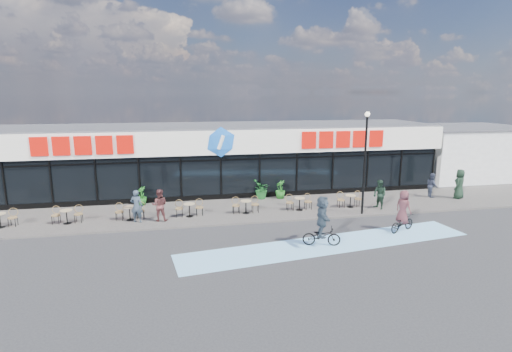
# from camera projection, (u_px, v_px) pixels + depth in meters

# --- Properties ---
(ground) EXTENTS (120.00, 120.00, 0.00)m
(ground) POSITION_uv_depth(u_px,v_px,m) (238.00, 239.00, 18.91)
(ground) COLOR #28282B
(ground) RESTS_ON ground
(sidewalk) EXTENTS (44.00, 5.00, 0.10)m
(sidewalk) POSITION_uv_depth(u_px,v_px,m) (226.00, 211.00, 23.22)
(sidewalk) COLOR #534E49
(sidewalk) RESTS_ON ground
(bike_lane) EXTENTS (14.17, 4.13, 0.01)m
(bike_lane) POSITION_uv_depth(u_px,v_px,m) (329.00, 244.00, 18.23)
(bike_lane) COLOR #7BBCE9
(bike_lane) RESTS_ON ground
(building) EXTENTS (30.60, 6.57, 4.75)m
(building) POSITION_uv_depth(u_px,v_px,m) (216.00, 157.00, 27.97)
(building) COLOR black
(building) RESTS_ON ground
(neighbour_building) EXTENTS (9.20, 7.20, 4.11)m
(neighbour_building) POSITION_uv_depth(u_px,v_px,m) (463.00, 151.00, 32.93)
(neighbour_building) COLOR white
(neighbour_building) RESTS_ON ground
(lamp_post) EXTENTS (0.28, 0.28, 5.70)m
(lamp_post) POSITION_uv_depth(u_px,v_px,m) (365.00, 155.00, 21.82)
(lamp_post) COLOR black
(lamp_post) RESTS_ON sidewalk
(bistro_set_0) EXTENTS (1.54, 0.62, 0.90)m
(bistro_set_0) POSITION_uv_depth(u_px,v_px,m) (1.00, 218.00, 20.20)
(bistro_set_0) COLOR tan
(bistro_set_0) RESTS_ON sidewalk
(bistro_set_1) EXTENTS (1.54, 0.62, 0.90)m
(bistro_set_1) POSITION_uv_depth(u_px,v_px,m) (67.00, 215.00, 20.79)
(bistro_set_1) COLOR tan
(bistro_set_1) RESTS_ON sidewalk
(bistro_set_2) EXTENTS (1.54, 0.62, 0.90)m
(bistro_set_2) POSITION_uv_depth(u_px,v_px,m) (130.00, 211.00, 21.39)
(bistro_set_2) COLOR tan
(bistro_set_2) RESTS_ON sidewalk
(bistro_set_3) EXTENTS (1.54, 0.62, 0.90)m
(bistro_set_3) POSITION_uv_depth(u_px,v_px,m) (189.00, 208.00, 21.98)
(bistro_set_3) COLOR tan
(bistro_set_3) RESTS_ON sidewalk
(bistro_set_4) EXTENTS (1.54, 0.62, 0.90)m
(bistro_set_4) POSITION_uv_depth(u_px,v_px,m) (246.00, 205.00, 22.58)
(bistro_set_4) COLOR tan
(bistro_set_4) RESTS_ON sidewalk
(bistro_set_5) EXTENTS (1.54, 0.62, 0.90)m
(bistro_set_5) POSITION_uv_depth(u_px,v_px,m) (299.00, 202.00, 23.18)
(bistro_set_5) COLOR tan
(bistro_set_5) RESTS_ON sidewalk
(bistro_set_6) EXTENTS (1.54, 0.62, 0.90)m
(bistro_set_6) POSITION_uv_depth(u_px,v_px,m) (350.00, 199.00, 23.77)
(bistro_set_6) COLOR tan
(bistro_set_6) RESTS_ON sidewalk
(potted_plant_left) EXTENTS (0.85, 0.85, 1.14)m
(potted_plant_left) POSITION_uv_depth(u_px,v_px,m) (141.00, 196.00, 24.16)
(potted_plant_left) COLOR #195A19
(potted_plant_left) RESTS_ON sidewalk
(potted_plant_mid) EXTENTS (1.28, 1.38, 1.26)m
(potted_plant_mid) POSITION_uv_depth(u_px,v_px,m) (261.00, 189.00, 25.52)
(potted_plant_mid) COLOR #195821
(potted_plant_mid) RESTS_ON sidewalk
(potted_plant_right) EXTENTS (0.77, 0.77, 1.18)m
(potted_plant_right) POSITION_uv_depth(u_px,v_px,m) (280.00, 189.00, 25.69)
(potted_plant_right) COLOR #195718
(potted_plant_right) RESTS_ON sidewalk
(patron_left) EXTENTS (0.72, 0.55, 1.75)m
(patron_left) POSITION_uv_depth(u_px,v_px,m) (137.00, 206.00, 20.87)
(patron_left) COLOR #303E4B
(patron_left) RESTS_ON sidewalk
(patron_right) EXTENTS (0.92, 0.76, 1.73)m
(patron_right) POSITION_uv_depth(u_px,v_px,m) (160.00, 205.00, 21.09)
(patron_right) COLOR brown
(patron_right) RESTS_ON sidewalk
(pedestrian_a) EXTENTS (0.87, 0.99, 1.72)m
(pedestrian_a) POSITION_uv_depth(u_px,v_px,m) (380.00, 194.00, 23.29)
(pedestrian_a) COLOR black
(pedestrian_a) RESTS_ON sidewalk
(pedestrian_b) EXTENTS (0.74, 0.87, 1.56)m
(pedestrian_b) POSITION_uv_depth(u_px,v_px,m) (432.00, 185.00, 25.99)
(pedestrian_b) COLOR #2C3344
(pedestrian_b) RESTS_ON sidewalk
(pedestrian_c) EXTENTS (1.11, 1.01, 1.90)m
(pedestrian_c) POSITION_uv_depth(u_px,v_px,m) (460.00, 184.00, 25.57)
(pedestrian_c) COLOR black
(pedestrian_c) RESTS_ON sidewalk
(cyclist_a) EXTENTS (1.80, 1.81, 2.31)m
(cyclist_a) POSITION_uv_depth(u_px,v_px,m) (322.00, 223.00, 17.89)
(cyclist_a) COLOR black
(cyclist_a) RESTS_ON ground
(cyclist_b) EXTENTS (1.78, 1.22, 2.11)m
(cyclist_b) POSITION_uv_depth(u_px,v_px,m) (403.00, 216.00, 19.76)
(cyclist_b) COLOR black
(cyclist_b) RESTS_ON ground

